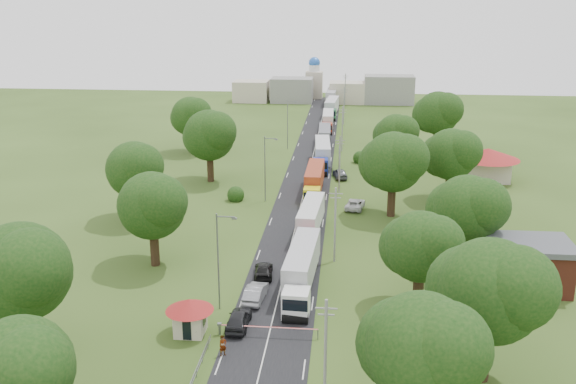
# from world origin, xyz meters

# --- Properties ---
(ground) EXTENTS (260.00, 260.00, 0.00)m
(ground) POSITION_xyz_m (0.00, 0.00, 0.00)
(ground) COLOR #2E4517
(ground) RESTS_ON ground
(road) EXTENTS (8.00, 200.00, 0.04)m
(road) POSITION_xyz_m (0.00, 20.00, 0.00)
(road) COLOR black
(road) RESTS_ON ground
(boom_barrier) EXTENTS (9.22, 0.35, 1.18)m
(boom_barrier) POSITION_xyz_m (-1.36, -25.00, 0.89)
(boom_barrier) COLOR slate
(boom_barrier) RESTS_ON ground
(guard_booth) EXTENTS (4.40, 4.40, 3.45)m
(guard_booth) POSITION_xyz_m (-7.20, -25.00, 2.16)
(guard_booth) COLOR beige
(guard_booth) RESTS_ON ground
(info_sign) EXTENTS (0.12, 3.10, 4.10)m
(info_sign) POSITION_xyz_m (5.20, 35.00, 3.00)
(info_sign) COLOR slate
(info_sign) RESTS_ON ground
(pole_0) EXTENTS (1.60, 0.24, 9.00)m
(pole_0) POSITION_xyz_m (5.50, -35.00, 4.68)
(pole_0) COLOR gray
(pole_0) RESTS_ON ground
(pole_1) EXTENTS (1.60, 0.24, 9.00)m
(pole_1) POSITION_xyz_m (5.50, -7.00, 4.68)
(pole_1) COLOR gray
(pole_1) RESTS_ON ground
(pole_2) EXTENTS (1.60, 0.24, 9.00)m
(pole_2) POSITION_xyz_m (5.50, 21.00, 4.68)
(pole_2) COLOR gray
(pole_2) RESTS_ON ground
(pole_3) EXTENTS (1.60, 0.24, 9.00)m
(pole_3) POSITION_xyz_m (5.50, 49.00, 4.68)
(pole_3) COLOR gray
(pole_3) RESTS_ON ground
(pole_4) EXTENTS (1.60, 0.24, 9.00)m
(pole_4) POSITION_xyz_m (5.50, 77.00, 4.68)
(pole_4) COLOR gray
(pole_4) RESTS_ON ground
(pole_5) EXTENTS (1.60, 0.24, 9.00)m
(pole_5) POSITION_xyz_m (5.50, 105.00, 4.68)
(pole_5) COLOR gray
(pole_5) RESTS_ON ground
(lamp_0) EXTENTS (2.03, 0.22, 10.00)m
(lamp_0) POSITION_xyz_m (-5.35, -20.00, 5.55)
(lamp_0) COLOR slate
(lamp_0) RESTS_ON ground
(lamp_1) EXTENTS (2.03, 0.22, 10.00)m
(lamp_1) POSITION_xyz_m (-5.35, 15.00, 5.55)
(lamp_1) COLOR slate
(lamp_1) RESTS_ON ground
(lamp_2) EXTENTS (2.03, 0.22, 10.00)m
(lamp_2) POSITION_xyz_m (-5.35, 50.00, 5.55)
(lamp_2) COLOR slate
(lamp_2) RESTS_ON ground
(tree_0) EXTENTS (8.80, 8.80, 11.07)m
(tree_0) POSITION_xyz_m (11.99, -37.84, 7.22)
(tree_0) COLOR #382616
(tree_0) RESTS_ON ground
(tree_1) EXTENTS (9.60, 9.60, 12.05)m
(tree_1) POSITION_xyz_m (17.99, -29.83, 7.85)
(tree_1) COLOR #382616
(tree_1) RESTS_ON ground
(tree_2) EXTENTS (8.00, 8.00, 10.10)m
(tree_2) POSITION_xyz_m (13.99, -17.86, 6.60)
(tree_2) COLOR #382616
(tree_2) RESTS_ON ground
(tree_3) EXTENTS (8.80, 8.80, 11.07)m
(tree_3) POSITION_xyz_m (19.99, -7.84, 7.22)
(tree_3) COLOR #382616
(tree_3) RESTS_ON ground
(tree_4) EXTENTS (9.60, 9.60, 12.05)m
(tree_4) POSITION_xyz_m (12.99, 10.17, 7.85)
(tree_4) COLOR #382616
(tree_4) RESTS_ON ground
(tree_5) EXTENTS (8.80, 8.80, 11.07)m
(tree_5) POSITION_xyz_m (21.99, 18.16, 7.22)
(tree_5) COLOR #382616
(tree_5) RESTS_ON ground
(tree_6) EXTENTS (8.00, 8.00, 10.10)m
(tree_6) POSITION_xyz_m (14.99, 35.14, 6.60)
(tree_6) COLOR #382616
(tree_6) RESTS_ON ground
(tree_7) EXTENTS (9.60, 9.60, 12.05)m
(tree_7) POSITION_xyz_m (23.99, 50.17, 7.85)
(tree_7) COLOR #382616
(tree_7) RESTS_ON ground
(tree_8) EXTENTS (8.00, 8.00, 10.10)m
(tree_8) POSITION_xyz_m (-14.01, -41.86, 6.60)
(tree_8) COLOR #382616
(tree_8) RESTS_ON ground
(tree_9) EXTENTS (9.60, 9.60, 12.05)m
(tree_9) POSITION_xyz_m (-20.01, -29.83, 7.85)
(tree_9) COLOR #382616
(tree_9) RESTS_ON ground
(tree_10) EXTENTS (8.80, 8.80, 11.07)m
(tree_10) POSITION_xyz_m (-15.01, -9.84, 7.22)
(tree_10) COLOR #382616
(tree_10) RESTS_ON ground
(tree_11) EXTENTS (8.80, 8.80, 11.07)m
(tree_11) POSITION_xyz_m (-22.01, 5.16, 7.22)
(tree_11) COLOR #382616
(tree_11) RESTS_ON ground
(tree_12) EXTENTS (9.60, 9.60, 12.05)m
(tree_12) POSITION_xyz_m (-16.01, 25.17, 7.85)
(tree_12) COLOR #382616
(tree_12) RESTS_ON ground
(tree_13) EXTENTS (8.80, 8.80, 11.07)m
(tree_13) POSITION_xyz_m (-24.01, 45.16, 7.22)
(tree_13) COLOR #382616
(tree_13) RESTS_ON ground
(house_brick) EXTENTS (8.60, 6.60, 5.20)m
(house_brick) POSITION_xyz_m (26.00, -12.00, 2.65)
(house_brick) COLOR maroon
(house_brick) RESTS_ON ground
(house_cream) EXTENTS (10.08, 10.08, 5.80)m
(house_cream) POSITION_xyz_m (30.00, 30.00, 3.64)
(house_cream) COLOR beige
(house_cream) RESTS_ON ground
(distant_town) EXTENTS (52.00, 8.00, 8.00)m
(distant_town) POSITION_xyz_m (0.68, 110.00, 3.49)
(distant_town) COLOR gray
(distant_town) RESTS_ON ground
(church) EXTENTS (5.00, 5.00, 12.30)m
(church) POSITION_xyz_m (-4.00, 118.00, 5.39)
(church) COLOR beige
(church) RESTS_ON ground
(truck_0) EXTENTS (3.29, 15.39, 4.25)m
(truck_0) POSITION_xyz_m (2.20, -14.65, 2.26)
(truck_0) COLOR white
(truck_0) RESTS_ON ground
(truck_1) EXTENTS (3.14, 14.23, 3.93)m
(truck_1) POSITION_xyz_m (2.17, 1.16, 2.08)
(truck_1) COLOR #AC1330
(truck_1) RESTS_ON ground
(truck_2) EXTENTS (2.62, 14.52, 4.02)m
(truck_2) POSITION_xyz_m (1.63, 19.61, 2.13)
(truck_2) COLOR yellow
(truck_2) RESTS_ON ground
(truck_3) EXTENTS (3.37, 15.36, 4.24)m
(truck_3) POSITION_xyz_m (2.11, 37.13, 2.25)
(truck_3) COLOR #1A2F9F
(truck_3) RESTS_ON ground
(truck_4) EXTENTS (2.71, 13.76, 3.81)m
(truck_4) POSITION_xyz_m (1.85, 52.66, 2.02)
(truck_4) COLOR silver
(truck_4) RESTS_ON ground
(truck_5) EXTENTS (2.65, 13.95, 3.86)m
(truck_5) POSITION_xyz_m (1.94, 70.69, 2.05)
(truck_5) COLOR #AD2E1A
(truck_5) RESTS_ON ground
(truck_6) EXTENTS (3.39, 15.43, 4.26)m
(truck_6) POSITION_xyz_m (2.25, 88.01, 2.26)
(truck_6) COLOR #225B3A
(truck_6) RESTS_ON ground
(truck_7) EXTENTS (3.02, 15.31, 4.23)m
(truck_7) POSITION_xyz_m (1.68, 105.21, 2.25)
(truck_7) COLOR silver
(truck_7) RESTS_ON ground
(car_lane_front) EXTENTS (2.06, 4.92, 1.67)m
(car_lane_front) POSITION_xyz_m (-3.00, -23.50, 0.83)
(car_lane_front) COLOR black
(car_lane_front) RESTS_ON ground
(car_lane_mid) EXTENTS (2.15, 5.13, 1.65)m
(car_lane_mid) POSITION_xyz_m (-2.22, -17.78, 0.82)
(car_lane_mid) COLOR gray
(car_lane_mid) RESTS_ON ground
(car_lane_rear) EXTENTS (2.48, 5.10, 1.43)m
(car_lane_rear) POSITION_xyz_m (-2.17, -12.00, 0.72)
(car_lane_rear) COLOR black
(car_lane_rear) RESTS_ON ground
(car_verge_near) EXTENTS (3.26, 5.50, 1.43)m
(car_verge_near) POSITION_xyz_m (8.00, 12.69, 0.72)
(car_verge_near) COLOR silver
(car_verge_near) RESTS_ON ground
(car_verge_far) EXTENTS (2.92, 5.12, 1.64)m
(car_verge_far) POSITION_xyz_m (5.50, 28.99, 0.82)
(car_verge_far) COLOR #54585B
(car_verge_far) RESTS_ON ground
(pedestrian_near) EXTENTS (0.82, 0.78, 1.90)m
(pedestrian_near) POSITION_xyz_m (-3.50, -28.50, 0.95)
(pedestrian_near) COLOR gray
(pedestrian_near) RESTS_ON ground
(pedestrian_booth) EXTENTS (0.87, 0.95, 1.58)m
(pedestrian_booth) POSITION_xyz_m (-6.50, -26.00, 0.79)
(pedestrian_booth) COLOR gray
(pedestrian_booth) RESTS_ON ground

